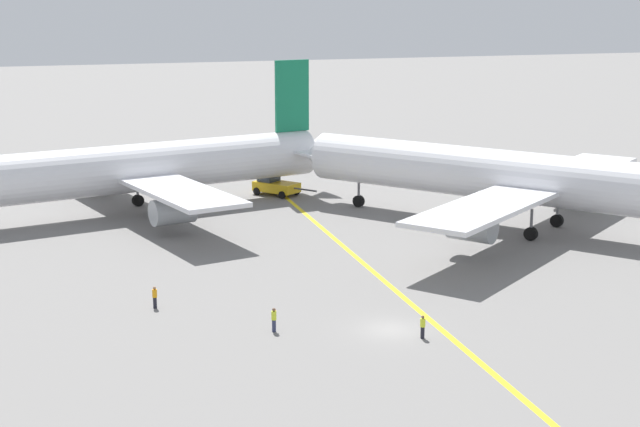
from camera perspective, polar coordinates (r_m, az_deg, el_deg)
name	(u,v)px	position (r m, az deg, el deg)	size (l,w,h in m)	color
ground_plane	(391,330)	(67.07, 4.28, -6.99)	(600.00, 600.00, 0.00)	slate
taxiway_stripe	(388,284)	(77.43, 4.13, -4.28)	(0.50, 120.00, 0.01)	yellow
airliner_at_gate_left	(123,170)	(103.49, -11.80, 2.58)	(51.90, 40.98, 15.93)	silver
airliner_being_pushed	(520,178)	(96.55, 11.97, 2.09)	(40.03, 45.44, 16.29)	silver
pushback_tug	(275,185)	(112.74, -2.72, 1.72)	(6.00, 7.87, 2.76)	gold
ground_crew_ramp_agent_by_cones	(274,319)	(66.27, -2.80, -6.39)	(0.41, 0.43, 1.73)	#2D3351
ground_crew_wing_walker_right	(423,326)	(65.32, 6.21, -6.78)	(0.36, 0.36, 1.65)	black
ground_crew_marshaller_foreground	(155,297)	(72.19, -9.93, -4.98)	(0.36, 0.36, 1.70)	black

